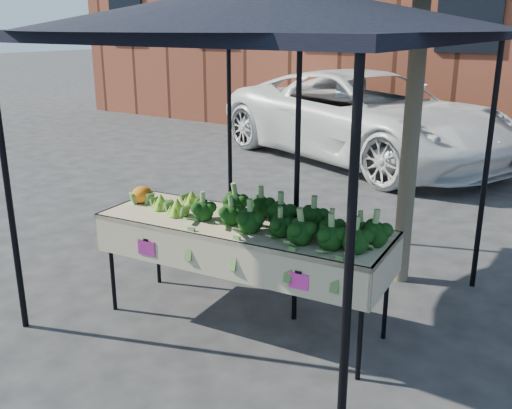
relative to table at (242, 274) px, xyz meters
name	(u,v)px	position (x,y,z in m)	size (l,w,h in m)	color
ground	(247,323)	(0.03, 0.02, -0.45)	(90.00, 90.00, 0.00)	#242426
table	(242,274)	(0.00, 0.00, 0.00)	(2.47, 1.04, 0.90)	#BEB189
canopy	(266,156)	(-0.03, 0.39, 0.92)	(3.16, 3.16, 2.74)	black
broccoli_heap	(286,216)	(0.39, 0.03, 0.57)	(1.59, 0.56, 0.25)	black
romanesco_cluster	(178,198)	(-0.67, -0.01, 0.54)	(0.42, 0.46, 0.19)	#84B22A
cauliflower_pair	(142,193)	(-1.05, -0.05, 0.54)	(0.19, 0.19, 0.17)	orange
street_tree	(419,37)	(0.78, 1.60, 1.86)	(2.34, 2.34, 4.62)	#1E4C14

